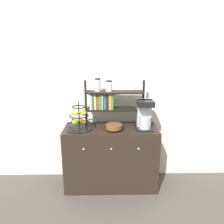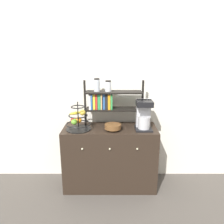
% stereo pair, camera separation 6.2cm
% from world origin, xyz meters
% --- Properties ---
extents(ground_plane, '(12.00, 12.00, 0.00)m').
position_xyz_m(ground_plane, '(0.00, 0.00, 0.00)').
color(ground_plane, '#47423D').
extents(wall_back, '(7.00, 0.05, 2.60)m').
position_xyz_m(wall_back, '(0.00, 0.51, 1.30)').
color(wall_back, silver).
rests_on(wall_back, ground_plane).
extents(sideboard, '(1.14, 0.48, 0.78)m').
position_xyz_m(sideboard, '(0.00, 0.23, 0.39)').
color(sideboard, black).
rests_on(sideboard, ground_plane).
extents(coffee_maker, '(0.20, 0.23, 0.35)m').
position_xyz_m(coffee_maker, '(0.40, 0.20, 0.96)').
color(coffee_maker, black).
rests_on(coffee_maker, sideboard).
extents(fruit_stand, '(0.30, 0.30, 0.34)m').
position_xyz_m(fruit_stand, '(-0.38, 0.17, 0.89)').
color(fruit_stand, black).
rests_on(fruit_stand, sideboard).
extents(wooden_bowl, '(0.19, 0.19, 0.07)m').
position_xyz_m(wooden_bowl, '(0.04, 0.14, 0.83)').
color(wooden_bowl, brown).
rests_on(wooden_bowl, sideboard).
extents(shelf_hutch, '(0.72, 0.20, 0.59)m').
position_xyz_m(shelf_hutch, '(-0.04, 0.30, 1.12)').
color(shelf_hutch, black).
rests_on(shelf_hutch, sideboard).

